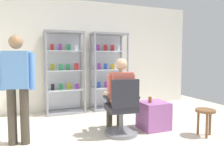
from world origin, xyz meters
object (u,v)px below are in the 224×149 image
wooden_stool (205,115)px  seated_shopkeeper (119,92)px  office_chair (122,112)px  standing_customer (17,83)px  display_cabinet_left (64,72)px  display_cabinet_right (108,71)px  tea_glass (150,100)px  storage_crate (153,115)px

wooden_stool → seated_shopkeeper: bearing=151.5°
office_chair → standing_customer: bearing=171.4°
office_chair → wooden_stool: (1.27, -0.52, -0.04)m
display_cabinet_left → office_chair: size_ratio=1.98×
display_cabinet_right → tea_glass: bearing=-85.9°
display_cabinet_left → wooden_stool: (1.91, -2.42, -0.61)m
seated_shopkeeper → tea_glass: seated_shopkeeper is taller
display_cabinet_right → storage_crate: 1.94m
storage_crate → wooden_stool: storage_crate is taller
display_cabinet_left → storage_crate: display_cabinet_left is taller
display_cabinet_right → office_chair: display_cabinet_right is taller
office_chair → standing_customer: standing_customer is taller
office_chair → storage_crate: bearing=9.3°
display_cabinet_left → storage_crate: bearing=-53.6°
display_cabinet_right → seated_shopkeeper: (-0.44, -1.74, -0.25)m
seated_shopkeeper → display_cabinet_left: bearing=110.7°
storage_crate → standing_customer: bearing=176.7°
tea_glass → display_cabinet_left: bearing=124.1°
display_cabinet_left → tea_glass: size_ratio=18.12×
wooden_stool → display_cabinet_right: bearing=108.6°
display_cabinet_left → tea_glass: (1.23, -1.81, -0.42)m
storage_crate → wooden_stool: size_ratio=1.11×
display_cabinet_left → tea_glass: bearing=-55.9°
display_cabinet_left → wooden_stool: size_ratio=4.25×
storage_crate → standing_customer: 2.38m
seated_shopkeeper → storage_crate: size_ratio=2.61×
display_cabinet_left → standing_customer: 1.91m
standing_customer → wooden_stool: (2.87, -0.76, -0.58)m
display_cabinet_left → display_cabinet_right: (1.10, 0.00, -0.00)m
display_cabinet_right → seated_shopkeeper: size_ratio=1.47×
office_chair → storage_crate: size_ratio=1.94×
office_chair → seated_shopkeeper: size_ratio=0.74×
display_cabinet_left → display_cabinet_right: bearing=0.0°
wooden_stool → standing_customer: bearing=165.1°
office_chair → seated_shopkeeper: (0.02, 0.16, 0.32)m
tea_glass → wooden_stool: bearing=-41.5°
standing_customer → display_cabinet_right: bearing=38.9°
display_cabinet_left → storage_crate: size_ratio=3.84×
tea_glass → standing_customer: standing_customer is taller
office_chair → standing_customer: 1.70m
tea_glass → wooden_stool: 0.94m
wooden_stool → office_chair: bearing=157.8°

